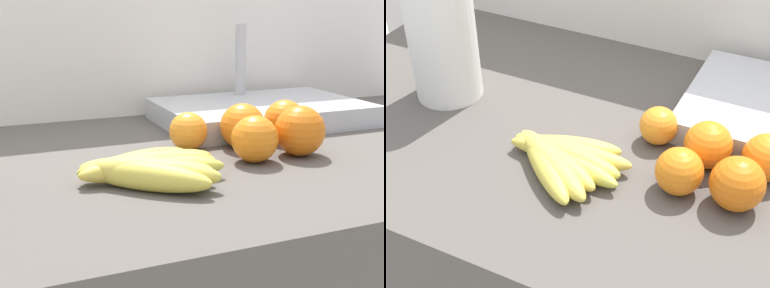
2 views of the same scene
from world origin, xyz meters
TOP-DOWN VIEW (x-y plane):
  - wall_back at (0.00, 0.37)m, footprint 1.81×0.06m
  - banana_bunch at (-0.14, -0.11)m, footprint 0.21×0.18m
  - orange_right at (0.07, 0.01)m, footprint 0.08×0.08m
  - orange_center at (0.05, -0.07)m, footprint 0.07×0.07m
  - orange_back_right at (0.16, 0.02)m, footprint 0.08×0.08m
  - orange_back_left at (0.14, -0.07)m, footprint 0.08×0.08m
  - orange_far_right at (-0.02, 0.03)m, footprint 0.07×0.07m
  - paper_towel_roll at (-0.43, 0.00)m, footprint 0.12×0.12m

SIDE VIEW (x-z plane):
  - wall_back at x=0.00m, z-range 0.00..1.30m
  - banana_bunch at x=-0.14m, z-range 0.89..0.93m
  - orange_far_right at x=-0.02m, z-range 0.89..0.96m
  - orange_center at x=0.05m, z-range 0.89..0.97m
  - orange_back_right at x=0.16m, z-range 0.89..0.97m
  - orange_right at x=0.07m, z-range 0.89..0.97m
  - orange_back_left at x=0.14m, z-range 0.89..0.98m
  - paper_towel_roll at x=-0.43m, z-range 0.88..1.18m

